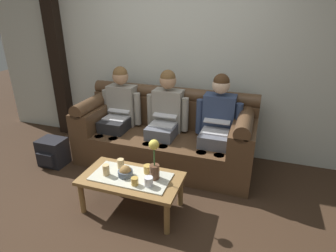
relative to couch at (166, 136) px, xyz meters
name	(u,v)px	position (x,y,z in m)	size (l,w,h in m)	color
ground_plane	(127,216)	(0.00, -1.17, -0.37)	(14.00, 14.00, 0.00)	#382619
back_wall_patterned	(179,46)	(0.00, 0.53, 1.08)	(6.00, 0.12, 2.90)	silver
timber_pillar	(56,42)	(-1.88, 0.41, 1.08)	(0.20, 0.20, 2.90)	black
couch	(166,136)	(0.00, 0.00, 0.00)	(2.25, 0.88, 0.96)	#513823
person_left	(119,110)	(-0.66, 0.00, 0.29)	(0.56, 0.67, 1.22)	#232326
person_middle	(165,115)	(0.00, 0.00, 0.29)	(0.56, 0.67, 1.22)	#595B66
person_right	(217,122)	(0.66, 0.00, 0.29)	(0.56, 0.67, 1.22)	#595B66
coffee_table	(131,181)	(0.00, -1.04, -0.04)	(1.00, 0.53, 0.39)	olive
flower_vase	(154,161)	(0.23, -0.99, 0.21)	(0.10, 0.10, 0.41)	brown
snack_bowl	(125,172)	(-0.05, -1.05, 0.06)	(0.15, 0.15, 0.12)	#4C5666
cup_near_left	(106,170)	(-0.24, -1.09, 0.07)	(0.07, 0.07, 0.11)	#DBB77A
cup_near_right	(135,181)	(0.10, -1.16, 0.06)	(0.07, 0.07, 0.08)	gold
cup_far_center	(148,169)	(0.13, -0.92, 0.06)	(0.08, 0.08, 0.08)	gold
cup_far_left	(149,181)	(0.23, -1.13, 0.06)	(0.08, 0.08, 0.09)	silver
cup_far_right	(121,164)	(-0.16, -0.94, 0.07)	(0.07, 0.07, 0.11)	#DBB77A
backpack_left	(53,152)	(-1.37, -0.57, -0.19)	(0.34, 0.32, 0.36)	black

